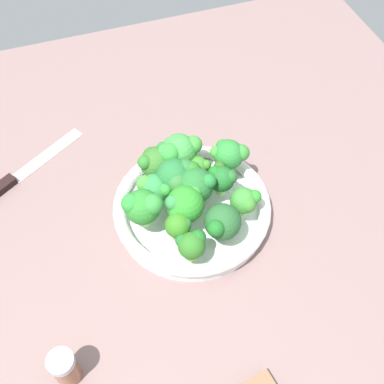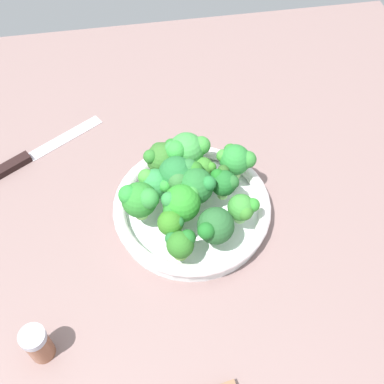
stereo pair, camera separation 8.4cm
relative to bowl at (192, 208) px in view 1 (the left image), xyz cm
name	(u,v)px [view 1 (the left image)]	position (x,y,z in cm)	size (l,w,h in cm)	color
ground_plane	(186,235)	(2.28, 3.17, -3.39)	(130.00, 130.00, 2.50)	#7D6360
bowl	(192,208)	(0.00, 0.00, 0.00)	(28.88, 28.88, 4.19)	white
broccoli_floret_0	(178,224)	(4.54, 6.19, 5.96)	(4.47, 5.15, 6.19)	#93BC5C
broccoli_floret_1	(195,184)	(-0.75, -0.36, 6.56)	(6.66, 7.27, 7.66)	#89D158
broccoli_floret_2	(192,244)	(3.47, 10.13, 5.19)	(5.43, 4.66, 5.46)	#78B44C
broccoli_floret_3	(155,187)	(5.97, -2.58, 5.71)	(6.42, 5.57, 6.18)	#A0C962
broccoli_floret_4	(229,155)	(-8.79, -4.92, 6.38)	(7.05, 5.69, 7.26)	#88C965
broccoli_floret_5	(222,223)	(-2.39, 8.22, 5.90)	(6.53, 6.33, 6.81)	#76BE4F
broccoli_floret_6	(222,178)	(-5.77, -0.63, 5.97)	(5.00, 5.41, 6.15)	#8CCF66
broccoli_floret_7	(178,151)	(-0.17, -8.21, 6.97)	(8.52, 6.60, 7.97)	#88B652
broccoli_floret_8	(198,166)	(-2.86, -5.20, 5.05)	(4.37, 4.26, 5.08)	#97D169
broccoli_floret_9	(183,203)	(2.50, 2.72, 6.64)	(6.70, 6.49, 7.78)	#77B558
broccoli_floret_10	(142,206)	(9.25, 1.43, 6.84)	(6.80, 6.17, 7.88)	#93DA68
broccoli_floret_11	(246,201)	(-7.99, 5.16, 5.55)	(5.45, 5.04, 5.84)	#8ECE74
broccoli_floret_12	(156,162)	(4.22, -8.06, 5.85)	(6.66, 6.30, 6.74)	#79B55A
broccoli_floret_13	(178,176)	(1.65, -2.86, 6.93)	(6.74, 7.10, 7.90)	#89B35A
knife	(14,179)	(30.53, -19.13, -1.58)	(23.89, 16.02, 1.50)	silver
pepper_shaker	(65,368)	(26.94, 21.70, 1.59)	(3.95, 3.95, 7.35)	brown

